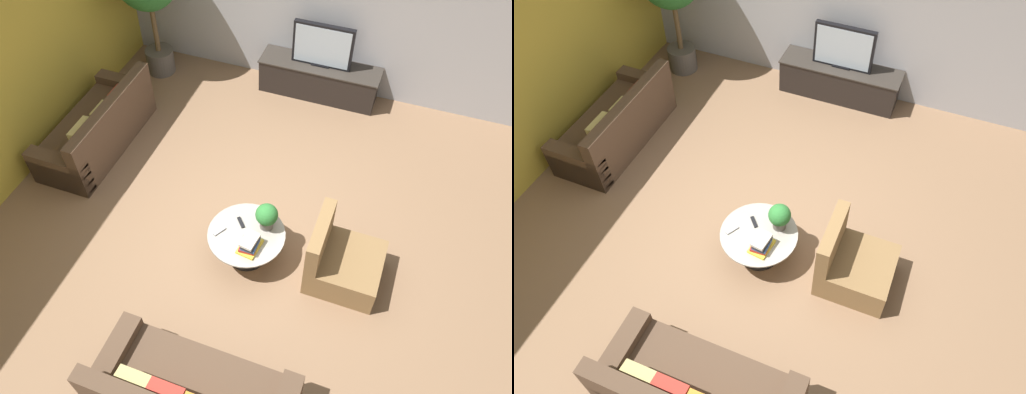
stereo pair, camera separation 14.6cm
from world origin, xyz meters
TOP-DOWN VIEW (x-y plane):
  - ground_plane at (0.00, 0.00)m, footprint 24.00×24.00m
  - media_console at (0.07, 2.94)m, footprint 1.85×0.50m
  - television at (0.07, 2.94)m, footprint 0.90×0.13m
  - coffee_table at (0.09, -0.29)m, footprint 0.90×0.90m
  - couch_by_wall at (-2.54, 0.76)m, footprint 0.84×1.93m
  - armchair_wicker at (1.20, -0.20)m, footprint 0.80×0.76m
  - potted_plant_tabletop at (0.27, -0.11)m, footprint 0.26×0.26m
  - book_stack at (0.19, -0.46)m, footprint 0.25×0.32m
  - remote_black at (-0.02, -0.17)m, footprint 0.14×0.15m
  - remote_silver at (-0.21, -0.37)m, footprint 0.11×0.16m

SIDE VIEW (x-z plane):
  - ground_plane at x=0.00m, z-range 0.00..0.00m
  - armchair_wicker at x=1.20m, z-range -0.16..0.70m
  - media_console at x=0.07m, z-range 0.01..0.56m
  - coffee_table at x=0.09m, z-range 0.08..0.49m
  - couch_by_wall at x=-2.54m, z-range -0.13..0.71m
  - remote_black at x=-0.02m, z-range 0.41..0.43m
  - remote_silver at x=-0.21m, z-range 0.41..0.43m
  - book_stack at x=0.19m, z-range 0.40..0.56m
  - potted_plant_tabletop at x=0.27m, z-range 0.43..0.78m
  - television at x=0.07m, z-range 0.54..1.21m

